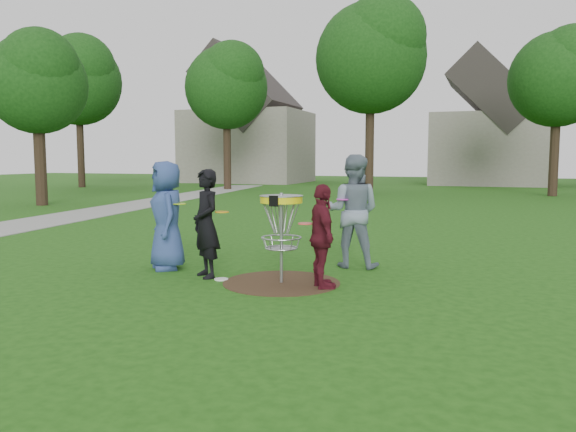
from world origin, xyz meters
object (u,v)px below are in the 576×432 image
(player_blue, at_px, (167,215))
(player_grey, at_px, (353,211))
(player_black, at_px, (206,224))
(disc_golf_basket, at_px, (281,217))
(player_maroon, at_px, (322,236))

(player_blue, height_order, player_grey, player_grey)
(player_blue, relative_size, player_black, 1.07)
(player_black, relative_size, disc_golf_basket, 1.25)
(player_black, bearing_deg, player_maroon, 36.82)
(player_blue, distance_m, player_grey, 3.21)
(player_grey, height_order, player_maroon, player_grey)
(player_grey, distance_m, disc_golf_basket, 1.76)
(player_blue, xyz_separation_m, player_black, (0.95, -0.37, -0.06))
(player_maroon, bearing_deg, player_blue, 49.01)
(player_maroon, relative_size, disc_golf_basket, 1.11)
(player_blue, distance_m, player_maroon, 2.95)
(player_blue, relative_size, player_maroon, 1.21)
(player_black, distance_m, player_maroon, 1.96)
(player_blue, bearing_deg, player_maroon, 39.77)
(disc_golf_basket, bearing_deg, player_maroon, -10.61)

